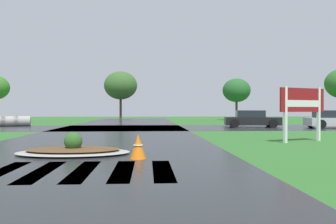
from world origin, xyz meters
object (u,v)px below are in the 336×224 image
at_px(car_blue_compact, 333,120).
at_px(drainage_pipe_stack, 10,121).
at_px(traffic_cone, 138,147).
at_px(estate_billboard, 302,104).
at_px(median_island, 73,150).
at_px(car_dark_suv, 252,119).

bearing_deg(car_blue_compact, drainage_pipe_stack, 174.49).
bearing_deg(car_blue_compact, traffic_cone, -128.82).
bearing_deg(estate_billboard, median_island, -2.20).
height_order(car_blue_compact, drainage_pipe_stack, car_blue_compact).
height_order(estate_billboard, drainage_pipe_stack, estate_billboard).
height_order(median_island, drainage_pipe_stack, drainage_pipe_stack).
xyz_separation_m(drainage_pipe_stack, traffic_cone, (10.69, -18.82, -0.06)).
distance_m(car_dark_suv, drainage_pipe_stack, 19.01).
bearing_deg(estate_billboard, traffic_cone, 10.45).
relative_size(median_island, car_blue_compact, 0.87).
height_order(estate_billboard, car_blue_compact, estate_billboard).
height_order(car_dark_suv, traffic_cone, car_dark_suv).
distance_m(estate_billboard, car_blue_compact, 12.25).
distance_m(car_blue_compact, traffic_cone, 20.13).
relative_size(car_blue_compact, drainage_pipe_stack, 1.27).
height_order(median_island, car_blue_compact, car_blue_compact).
bearing_deg(estate_billboard, car_blue_compact, -148.07).
bearing_deg(estate_billboard, car_dark_suv, -120.59).
xyz_separation_m(estate_billboard, median_island, (-8.84, -3.54, -1.50)).
bearing_deg(drainage_pipe_stack, car_blue_compact, -9.41).
height_order(car_dark_suv, drainage_pipe_stack, car_dark_suv).
relative_size(estate_billboard, drainage_pipe_stack, 0.74).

